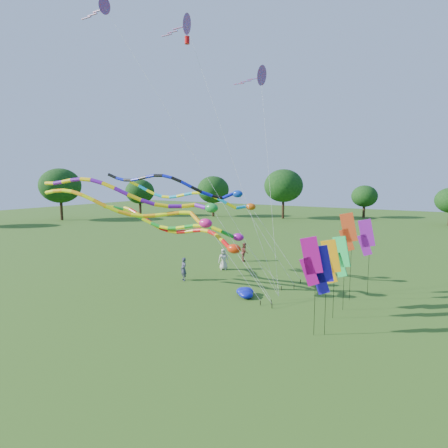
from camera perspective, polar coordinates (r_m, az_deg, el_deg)
The scene contains 21 objects.
ground at distance 22.22m, azimuth -1.98°, elevation -13.36°, with size 160.00×160.00×0.00m, color #295C18.
tree_ring at distance 26.24m, azimuth 0.76°, elevation 2.32°, with size 110.97×115.27×9.68m.
tube_kite_red at distance 26.45m, azimuth -5.11°, elevation -1.34°, with size 13.60×1.86×5.99m.
tube_kite_orange at distance 24.99m, azimuth -12.29°, elevation 2.04°, with size 14.50×4.18×7.59m.
tube_kite_purple at distance 25.13m, azimuth -12.33°, elevation 4.18°, with size 15.68×4.21×8.39m.
tube_kite_blue at distance 27.72m, azimuth -6.06°, elevation 5.78°, with size 14.12×3.63×8.61m.
tube_kite_cyan at distance 28.57m, azimuth -3.20°, elevation 3.87°, with size 12.89×3.94×7.96m.
tube_kite_green at distance 27.17m, azimuth -5.64°, elevation -0.38°, with size 12.59×4.15×6.24m.
delta_kite_high_a at distance 29.63m, azimuth -5.84°, elevation 27.98°, with size 9.92×1.66×19.66m.
delta_kite_high_b at distance 30.03m, azimuth -17.83°, elevation 29.01°, with size 14.03×3.42×22.42m.
delta_kite_high_c at distance 29.95m, azimuth 5.61°, elevation 21.59°, with size 6.00×5.46×16.38m.
banner_pole_red at distance 24.66m, azimuth 18.37°, elevation -1.22°, with size 1.15×0.31×5.63m.
banner_pole_violet at distance 26.39m, azimuth 20.82°, elevation -1.96°, with size 1.15×0.30×5.09m.
banner_pole_blue_a at distance 19.05m, azimuth 14.63°, elevation -6.79°, with size 1.16×0.28×4.53m.
banner_pole_orange at distance 21.40m, azimuth 15.87°, elevation -5.53°, with size 1.16×0.21×4.45m.
banner_pole_green at distance 22.96m, azimuth 17.37°, elevation -4.78°, with size 1.16×0.28×4.43m.
banner_pole_magenta_b at distance 18.71m, azimuth 13.09°, elevation -5.60°, with size 1.13×0.43×4.98m.
blue_nylon_heap at distance 25.10m, azimuth 1.81°, elevation -10.32°, with size 1.30×1.68×0.56m.
person_a at distance 31.75m, azimuth -0.07°, elevation -5.39°, with size 0.88×0.57×1.79m, color beige.
person_b at distance 28.64m, azimuth -6.18°, elevation -6.86°, with size 0.64×0.42×1.75m, color #3B3D53.
person_c at distance 34.96m, azimuth 3.16°, elevation -4.28°, with size 0.84×0.66×1.73m, color brown.
Camera 1 is at (11.46, -17.37, 7.78)m, focal length 30.00 mm.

